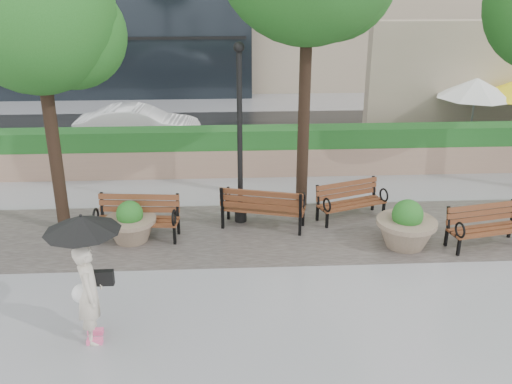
{
  "coord_description": "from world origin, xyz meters",
  "views": [
    {
      "loc": [
        -0.19,
        -8.61,
        5.61
      ],
      "look_at": [
        0.42,
        2.73,
        1.1
      ],
      "focal_mm": 40.0,
      "sensor_mm": 36.0,
      "label": 1
    }
  ],
  "objects_px": {
    "car_right": "(139,126)",
    "planter_right": "(406,229)",
    "bench_1": "(138,227)",
    "bench_3": "(351,209)",
    "bench_4": "(485,235)",
    "pedestrian": "(87,267)",
    "lamppost": "(240,147)",
    "planter_left": "(131,226)",
    "bench_2": "(263,216)"
  },
  "relations": [
    {
      "from": "lamppost",
      "to": "bench_1",
      "type": "bearing_deg",
      "value": -160.73
    },
    {
      "from": "planter_left",
      "to": "planter_right",
      "type": "relative_size",
      "value": 0.88
    },
    {
      "from": "bench_4",
      "to": "pedestrian",
      "type": "xyz_separation_m",
      "value": [
        -7.67,
        -2.83,
        1.04
      ]
    },
    {
      "from": "bench_2",
      "to": "lamppost",
      "type": "xyz_separation_m",
      "value": [
        -0.5,
        0.37,
        1.53
      ]
    },
    {
      "from": "bench_2",
      "to": "car_right",
      "type": "distance_m",
      "value": 7.61
    },
    {
      "from": "bench_1",
      "to": "planter_left",
      "type": "height_order",
      "value": "bench_1"
    },
    {
      "from": "bench_3",
      "to": "pedestrian",
      "type": "bearing_deg",
      "value": -159.22
    },
    {
      "from": "lamppost",
      "to": "pedestrian",
      "type": "xyz_separation_m",
      "value": [
        -2.49,
        -4.4,
        -0.52
      ]
    },
    {
      "from": "bench_3",
      "to": "pedestrian",
      "type": "distance_m",
      "value": 6.82
    },
    {
      "from": "bench_1",
      "to": "planter_left",
      "type": "xyz_separation_m",
      "value": [
        -0.14,
        -0.11,
        0.08
      ]
    },
    {
      "from": "planter_right",
      "to": "lamppost",
      "type": "bearing_deg",
      "value": 157.07
    },
    {
      "from": "lamppost",
      "to": "bench_3",
      "type": "bearing_deg",
      "value": -0.07
    },
    {
      "from": "bench_4",
      "to": "planter_right",
      "type": "xyz_separation_m",
      "value": [
        -1.7,
        0.1,
        0.15
      ]
    },
    {
      "from": "lamppost",
      "to": "pedestrian",
      "type": "bearing_deg",
      "value": -119.48
    },
    {
      "from": "bench_1",
      "to": "bench_4",
      "type": "xyz_separation_m",
      "value": [
        7.46,
        -0.78,
        -0.02
      ]
    },
    {
      "from": "bench_1",
      "to": "bench_4",
      "type": "height_order",
      "value": "bench_1"
    },
    {
      "from": "bench_2",
      "to": "planter_left",
      "type": "relative_size",
      "value": 1.79
    },
    {
      "from": "bench_2",
      "to": "car_right",
      "type": "height_order",
      "value": "car_right"
    },
    {
      "from": "bench_1",
      "to": "bench_3",
      "type": "bearing_deg",
      "value": 14.62
    },
    {
      "from": "car_right",
      "to": "planter_right",
      "type": "bearing_deg",
      "value": -138.19
    },
    {
      "from": "car_right",
      "to": "bench_4",
      "type": "bearing_deg",
      "value": -132.08
    },
    {
      "from": "lamppost",
      "to": "pedestrian",
      "type": "distance_m",
      "value": 5.09
    },
    {
      "from": "bench_3",
      "to": "planter_right",
      "type": "distance_m",
      "value": 1.72
    },
    {
      "from": "planter_left",
      "to": "bench_3",
      "type": "bearing_deg",
      "value": 10.14
    },
    {
      "from": "bench_1",
      "to": "lamppost",
      "type": "relative_size",
      "value": 0.44
    },
    {
      "from": "lamppost",
      "to": "pedestrian",
      "type": "relative_size",
      "value": 1.93
    },
    {
      "from": "bench_1",
      "to": "planter_right",
      "type": "bearing_deg",
      "value": -1.31
    },
    {
      "from": "bench_3",
      "to": "pedestrian",
      "type": "relative_size",
      "value": 0.81
    },
    {
      "from": "bench_2",
      "to": "planter_right",
      "type": "bearing_deg",
      "value": 174.67
    },
    {
      "from": "bench_2",
      "to": "pedestrian",
      "type": "height_order",
      "value": "pedestrian"
    },
    {
      "from": "bench_2",
      "to": "pedestrian",
      "type": "relative_size",
      "value": 0.93
    },
    {
      "from": "bench_1",
      "to": "pedestrian",
      "type": "height_order",
      "value": "pedestrian"
    },
    {
      "from": "car_right",
      "to": "bench_3",
      "type": "bearing_deg",
      "value": -136.19
    },
    {
      "from": "bench_4",
      "to": "car_right",
      "type": "bearing_deg",
      "value": 125.07
    },
    {
      "from": "car_right",
      "to": "planter_left",
      "type": "bearing_deg",
      "value": -172.79
    },
    {
      "from": "planter_left",
      "to": "car_right",
      "type": "distance_m",
      "value": 7.22
    },
    {
      "from": "bench_3",
      "to": "planter_left",
      "type": "relative_size",
      "value": 1.56
    },
    {
      "from": "bench_4",
      "to": "car_right",
      "type": "distance_m",
      "value": 11.48
    },
    {
      "from": "bench_1",
      "to": "bench_3",
      "type": "xyz_separation_m",
      "value": [
        4.88,
        0.79,
        -0.02
      ]
    },
    {
      "from": "bench_1",
      "to": "pedestrian",
      "type": "distance_m",
      "value": 3.76
    },
    {
      "from": "planter_right",
      "to": "pedestrian",
      "type": "xyz_separation_m",
      "value": [
        -5.97,
        -2.93,
        0.89
      ]
    },
    {
      "from": "bench_1",
      "to": "bench_3",
      "type": "relative_size",
      "value": 1.06
    },
    {
      "from": "lamppost",
      "to": "pedestrian",
      "type": "height_order",
      "value": "lamppost"
    },
    {
      "from": "bench_1",
      "to": "car_right",
      "type": "bearing_deg",
      "value": 102.78
    },
    {
      "from": "bench_3",
      "to": "car_right",
      "type": "xyz_separation_m",
      "value": [
        -5.8,
        6.28,
        0.41
      ]
    },
    {
      "from": "bench_4",
      "to": "planter_right",
      "type": "relative_size",
      "value": 1.38
    },
    {
      "from": "planter_right",
      "to": "planter_left",
      "type": "bearing_deg",
      "value": 174.47
    },
    {
      "from": "bench_4",
      "to": "lamppost",
      "type": "height_order",
      "value": "lamppost"
    },
    {
      "from": "bench_2",
      "to": "lamppost",
      "type": "bearing_deg",
      "value": -21.4
    },
    {
      "from": "bench_3",
      "to": "bench_4",
      "type": "distance_m",
      "value": 3.02
    }
  ]
}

